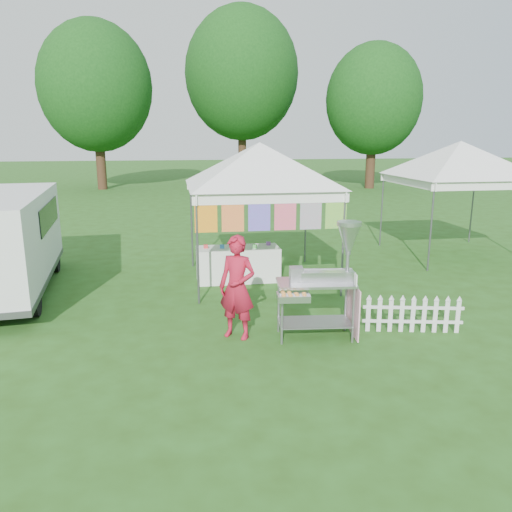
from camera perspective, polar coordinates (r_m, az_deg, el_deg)
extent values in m
plane|color=#284B15|center=(7.94, 4.74, -9.70)|extent=(120.00, 120.00, 0.00)
cylinder|color=#59595E|center=(9.38, -6.69, 0.68)|extent=(0.04, 0.04, 2.10)
cylinder|color=#59595E|center=(9.92, 9.92, 1.27)|extent=(0.04, 0.04, 2.10)
cylinder|color=#59595E|center=(12.17, -7.36, 3.63)|extent=(0.04, 0.04, 2.10)
cylinder|color=#59595E|center=(12.59, 5.69, 4.01)|extent=(0.04, 0.04, 2.10)
cube|color=white|center=(9.39, 1.89, 6.66)|extent=(3.00, 0.03, 0.22)
cube|color=white|center=(12.17, -0.74, 8.26)|extent=(3.00, 0.03, 0.22)
pyramid|color=white|center=(10.72, 0.42, 12.89)|extent=(4.24, 4.24, 0.90)
cylinder|color=#59595E|center=(9.38, 1.89, 7.14)|extent=(3.00, 0.03, 0.03)
cube|color=#F0591A|center=(9.27, -5.76, 4.82)|extent=(0.42, 0.01, 0.70)
cube|color=red|center=(9.31, -2.67, 4.92)|extent=(0.42, 0.01, 0.70)
cube|color=purple|center=(9.38, 0.37, 5.00)|extent=(0.42, 0.01, 0.70)
cube|color=#DF1BAD|center=(9.48, 3.36, 5.06)|extent=(0.42, 0.01, 0.70)
cube|color=#35C7A1|center=(9.60, 6.29, 5.11)|extent=(0.42, 0.01, 0.70)
cube|color=#189048|center=(9.75, 9.13, 5.15)|extent=(0.42, 0.01, 0.70)
cylinder|color=#59595E|center=(12.35, 19.37, 3.11)|extent=(0.04, 0.04, 2.10)
cylinder|color=#59595E|center=(14.86, 14.18, 5.13)|extent=(0.04, 0.04, 2.10)
cylinder|color=#59595E|center=(16.20, 23.47, 5.10)|extent=(0.04, 0.04, 2.10)
cube|color=white|center=(12.97, 25.26, 7.30)|extent=(3.00, 0.03, 0.22)
cube|color=white|center=(15.38, 19.30, 8.63)|extent=(3.00, 0.03, 0.22)
pyramid|color=white|center=(14.11, 22.40, 12.07)|extent=(4.24, 4.24, 0.90)
cylinder|color=#59595E|center=(12.96, 25.30, 7.65)|extent=(3.00, 0.03, 0.03)
cylinder|color=#362413|center=(31.36, -17.35, 10.90)|extent=(0.56, 0.56, 3.96)
ellipsoid|color=#1C5618|center=(31.46, -17.87, 17.94)|extent=(6.40, 6.40, 7.36)
cylinder|color=#362413|center=(35.40, -1.59, 12.45)|extent=(0.56, 0.56, 4.84)
ellipsoid|color=#1C5618|center=(35.62, -1.64, 20.08)|extent=(7.60, 7.60, 8.74)
cylinder|color=#362413|center=(31.40, 12.97, 10.77)|extent=(0.56, 0.56, 3.52)
ellipsoid|color=#1C5618|center=(31.44, 13.32, 17.03)|extent=(5.60, 5.60, 6.44)
cylinder|color=gray|center=(7.66, 2.99, -6.92)|extent=(0.04, 0.04, 0.90)
cylinder|color=gray|center=(7.86, 11.07, -6.63)|extent=(0.04, 0.04, 0.90)
cylinder|color=gray|center=(8.13, 2.60, -5.68)|extent=(0.04, 0.04, 0.90)
cylinder|color=gray|center=(8.31, 10.22, -5.45)|extent=(0.04, 0.04, 0.90)
cube|color=gray|center=(8.04, 6.72, -7.51)|extent=(1.20, 0.69, 0.02)
cube|color=#B7B7BC|center=(7.83, 6.85, -3.06)|extent=(1.26, 0.72, 0.04)
cube|color=#B7B7BC|center=(7.89, 8.10, -2.26)|extent=(0.87, 0.34, 0.15)
cube|color=gray|center=(7.80, 4.64, -2.08)|extent=(0.22, 0.24, 0.22)
cylinder|color=gray|center=(7.87, 10.48, 0.29)|extent=(0.06, 0.06, 0.90)
cone|color=#B7B7BC|center=(7.81, 10.56, 2.08)|extent=(0.40, 0.40, 0.40)
cylinder|color=#B7B7BC|center=(7.77, 10.63, 3.67)|extent=(0.42, 0.42, 0.06)
cube|color=#B7B7BC|center=(7.44, 4.29, -4.70)|extent=(0.51, 0.35, 0.10)
cube|color=#EEA0B8|center=(8.10, 11.05, -6.01)|extent=(0.10, 0.75, 0.81)
cube|color=white|center=(7.65, 11.32, -2.69)|extent=(0.03, 0.14, 0.18)
imported|color=#A6142B|center=(7.81, -2.17, -3.61)|extent=(0.72, 0.66, 1.65)
cube|color=#59595E|center=(11.32, -27.26, -2.26)|extent=(2.41, 5.03, 0.12)
cube|color=silver|center=(13.20, -25.68, 1.93)|extent=(1.89, 0.85, 0.87)
cube|color=black|center=(11.48, -22.56, 4.33)|extent=(0.28, 2.63, 0.53)
cube|color=black|center=(13.44, -25.73, 5.24)|extent=(1.63, 0.19, 0.53)
cylinder|color=black|center=(9.70, -24.18, -4.45)|extent=(0.28, 0.67, 0.65)
cylinder|color=black|center=(12.64, -22.12, -0.24)|extent=(0.28, 0.67, 0.65)
cube|color=silver|center=(8.40, 12.70, -6.60)|extent=(0.07, 0.03, 0.56)
cube|color=silver|center=(8.44, 13.91, -6.59)|extent=(0.07, 0.03, 0.56)
cube|color=silver|center=(8.47, 15.11, -6.57)|extent=(0.07, 0.03, 0.56)
cube|color=silver|center=(8.52, 16.30, -6.55)|extent=(0.07, 0.03, 0.56)
cube|color=silver|center=(8.56, 17.48, -6.53)|extent=(0.07, 0.03, 0.56)
cube|color=silver|center=(8.61, 18.65, -6.51)|extent=(0.07, 0.03, 0.56)
cube|color=silver|center=(8.66, 19.80, -6.49)|extent=(0.07, 0.03, 0.56)
cube|color=silver|center=(8.71, 20.94, -6.46)|extent=(0.07, 0.03, 0.56)
cube|color=silver|center=(8.77, 22.06, -6.43)|extent=(0.07, 0.03, 0.56)
cube|color=silver|center=(8.59, 17.43, -7.16)|extent=(1.59, 0.37, 0.05)
cube|color=silver|center=(8.51, 17.55, -5.65)|extent=(1.59, 0.37, 0.05)
cube|color=white|center=(11.00, -2.06, -0.92)|extent=(1.80, 0.70, 0.75)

